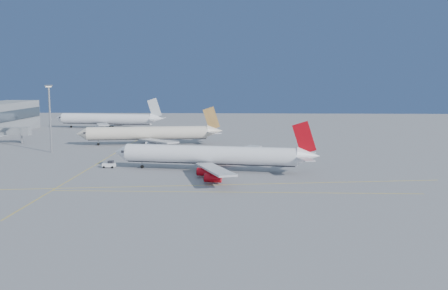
% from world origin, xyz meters
% --- Properties ---
extents(ground, '(500.00, 500.00, 0.00)m').
position_xyz_m(ground, '(0.00, 0.00, 0.00)').
color(ground, slate).
rests_on(ground, ground).
extents(jet_bridge, '(23.60, 3.60, 6.90)m').
position_xyz_m(jet_bridge, '(-93.11, 72.00, 5.17)').
color(jet_bridge, gray).
rests_on(jet_bridge, ground).
extents(taxiway_lines, '(118.86, 140.00, 0.02)m').
position_xyz_m(taxiway_lines, '(-14.71, 6.34, 0.01)').
color(taxiway_lines, '#DDBE0C').
rests_on(taxiway_lines, ground).
extents(airliner_virgin, '(62.10, 55.29, 15.34)m').
position_xyz_m(airliner_virgin, '(-1.73, 13.49, 4.63)').
color(airliner_virgin, white).
rests_on(airliner_virgin, ground).
extents(airliner_etihad, '(59.65, 54.61, 15.59)m').
position_xyz_m(airliner_etihad, '(-31.07, 70.31, 4.74)').
color(airliner_etihad, beige).
rests_on(airliner_etihad, ground).
extents(airliner_third, '(62.20, 56.87, 16.70)m').
position_xyz_m(airliner_third, '(-65.90, 134.50, 5.05)').
color(airliner_third, white).
rests_on(airliner_third, ground).
extents(pushback_tug, '(3.92, 2.48, 2.17)m').
position_xyz_m(pushback_tug, '(-34.19, 17.35, 1.00)').
color(pushback_tug, white).
rests_on(pushback_tug, ground).
extents(light_mast, '(2.14, 2.14, 24.76)m').
position_xyz_m(light_mast, '(-63.92, 47.67, 14.62)').
color(light_mast, gray).
rests_on(light_mast, ground).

